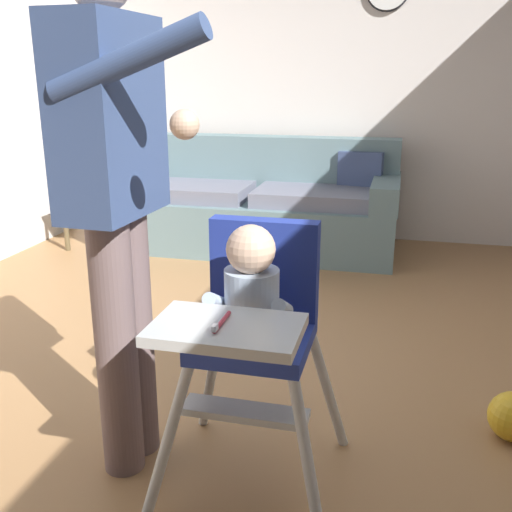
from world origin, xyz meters
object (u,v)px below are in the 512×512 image
object	(u,v)px
couch	(257,206)
adult_standing	(117,197)
side_table	(94,200)
high_chair	(253,311)
sippy_cup	(94,176)

from	to	relation	value
couch	adult_standing	distance (m)	2.87
couch	adult_standing	xyz separation A→B (m)	(0.22, -2.79, 0.63)
side_table	adult_standing	bearing A→B (deg)	-59.11
couch	high_chair	world-z (taller)	high_chair
side_table	sippy_cup	distance (m)	0.19
adult_standing	sippy_cup	distance (m)	2.92
adult_standing	sippy_cup	xyz separation A→B (m)	(-1.47, 2.49, -0.39)
couch	high_chair	size ratio (longest dim) A/B	2.42
high_chair	side_table	size ratio (longest dim) A/B	1.76
high_chair	adult_standing	bearing A→B (deg)	-92.56
couch	adult_standing	world-z (taller)	adult_standing
couch	sippy_cup	bearing A→B (deg)	-76.44
couch	adult_standing	size ratio (longest dim) A/B	1.31
high_chair	sippy_cup	size ratio (longest dim) A/B	9.16
high_chair	sippy_cup	bearing A→B (deg)	-142.28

